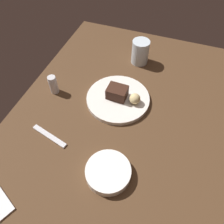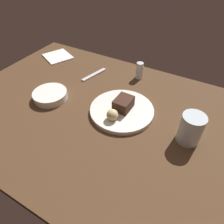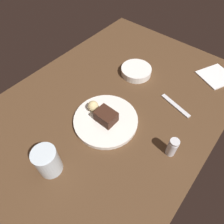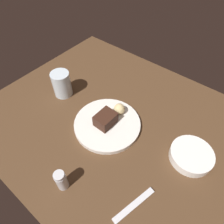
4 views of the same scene
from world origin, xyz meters
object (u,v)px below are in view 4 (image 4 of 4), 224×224
Objects in this scene: dessert_plate at (107,124)px; dessert_spoon at (134,205)px; water_glass at (62,84)px; side_bowl at (191,155)px; salt_shaker at (61,180)px; chocolate_cake_slice at (106,119)px; bread_roll at (119,109)px.

dessert_spoon is at bearing 144.71° from dessert_plate.
dessert_spoon is (-51.35, 19.16, -5.19)cm from water_glass.
side_bowl reaches higher than dessert_spoon.
salt_shaker is 43.14cm from side_bowl.
chocolate_cake_slice is 26.43cm from salt_shaker.
dessert_plate is 2.30× the size of water_glass.
dessert_plate is at bearing 13.29° from side_bowl.
side_bowl is at bearing -174.31° from water_glass.
side_bowl is at bearing -128.20° from salt_shaker.
chocolate_cake_slice is 7.54cm from bread_roll.
bread_roll is 33.75cm from salt_shaker.
water_glass reaches higher than side_bowl.
chocolate_cake_slice is 0.54× the size of side_bowl.
chocolate_cake_slice is at bearing -109.83° from dessert_spoon.
salt_shaker is 22.69cm from dessert_spoon.
chocolate_cake_slice is (0.33, 0.52, 3.25)cm from dessert_plate.
dessert_plate is 26.96cm from water_glass.
salt_shaker is 0.56× the size of side_bowl.
chocolate_cake_slice reaches higher than dessert_plate.
bread_roll is at bearing -168.66° from water_glass.
salt_shaker reaches higher than dessert_plate.
chocolate_cake_slice is 32.36cm from side_bowl.
salt_shaker reaches higher than bread_roll.
bread_roll reaches higher than side_bowl.
bread_roll reaches higher than dessert_plate.
salt_shaker reaches higher than side_bowl.
salt_shaker is at bearing 99.25° from dessert_plate.
bread_roll is 0.30× the size of side_bowl.
dessert_plate is 3.14× the size of salt_shaker.
dessert_plate is at bearing -122.28° from chocolate_cake_slice.
bread_roll reaches higher than dessert_spoon.
bread_roll is (-0.41, -6.98, 3.06)cm from dessert_plate.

